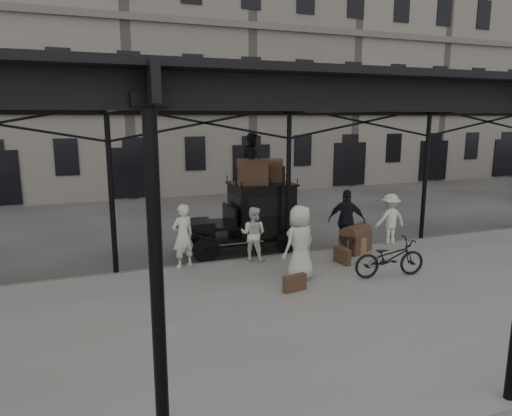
{
  "coord_description": "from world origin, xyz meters",
  "views": [
    {
      "loc": [
        -5.58,
        -10.12,
        4.19
      ],
      "look_at": [
        -1.17,
        1.6,
        1.7
      ],
      "focal_mm": 32.0,
      "sensor_mm": 36.0,
      "label": 1
    }
  ],
  "objects_px": {
    "porter_left": "(183,236)",
    "porter_official": "(347,221)",
    "steamer_trunk_roof_near": "(252,174)",
    "bicycle": "(390,258)",
    "taxi": "(252,214)",
    "steamer_trunk_platform": "(355,240)"
  },
  "relations": [
    {
      "from": "porter_left",
      "to": "porter_official",
      "type": "height_order",
      "value": "porter_official"
    },
    {
      "from": "steamer_trunk_roof_near",
      "to": "bicycle",
      "type": "bearing_deg",
      "value": -44.44
    },
    {
      "from": "bicycle",
      "to": "porter_official",
      "type": "bearing_deg",
      "value": 3.07
    },
    {
      "from": "taxi",
      "to": "steamer_trunk_roof_near",
      "type": "relative_size",
      "value": 4.02
    },
    {
      "from": "steamer_trunk_roof_near",
      "to": "porter_left",
      "type": "bearing_deg",
      "value": -145.05
    },
    {
      "from": "taxi",
      "to": "steamer_trunk_roof_near",
      "type": "height_order",
      "value": "steamer_trunk_roof_near"
    },
    {
      "from": "porter_left",
      "to": "bicycle",
      "type": "distance_m",
      "value": 5.49
    },
    {
      "from": "porter_left",
      "to": "porter_official",
      "type": "distance_m",
      "value": 5.01
    },
    {
      "from": "porter_left",
      "to": "steamer_trunk_roof_near",
      "type": "distance_m",
      "value": 2.98
    },
    {
      "from": "bicycle",
      "to": "steamer_trunk_platform",
      "type": "xyz_separation_m",
      "value": [
        0.4,
        2.21,
        -0.14
      ]
    },
    {
      "from": "taxi",
      "to": "steamer_trunk_platform",
      "type": "height_order",
      "value": "taxi"
    },
    {
      "from": "taxi",
      "to": "steamer_trunk_platform",
      "type": "relative_size",
      "value": 3.74
    },
    {
      "from": "porter_official",
      "to": "bicycle",
      "type": "distance_m",
      "value": 2.45
    },
    {
      "from": "steamer_trunk_roof_near",
      "to": "taxi",
      "type": "bearing_deg",
      "value": 83.69
    },
    {
      "from": "bicycle",
      "to": "taxi",
      "type": "bearing_deg",
      "value": 38.75
    },
    {
      "from": "taxi",
      "to": "steamer_trunk_platform",
      "type": "distance_m",
      "value": 3.3
    },
    {
      "from": "porter_left",
      "to": "bicycle",
      "type": "xyz_separation_m",
      "value": [
        4.81,
        -2.61,
        -0.38
      ]
    },
    {
      "from": "porter_left",
      "to": "steamer_trunk_platform",
      "type": "bearing_deg",
      "value": 156.24
    },
    {
      "from": "porter_left",
      "to": "steamer_trunk_platform",
      "type": "height_order",
      "value": "porter_left"
    },
    {
      "from": "bicycle",
      "to": "steamer_trunk_roof_near",
      "type": "bearing_deg",
      "value": 41.34
    },
    {
      "from": "porter_left",
      "to": "steamer_trunk_platform",
      "type": "xyz_separation_m",
      "value": [
        5.22,
        -0.4,
        -0.52
      ]
    },
    {
      "from": "porter_left",
      "to": "bicycle",
      "type": "height_order",
      "value": "porter_left"
    }
  ]
}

